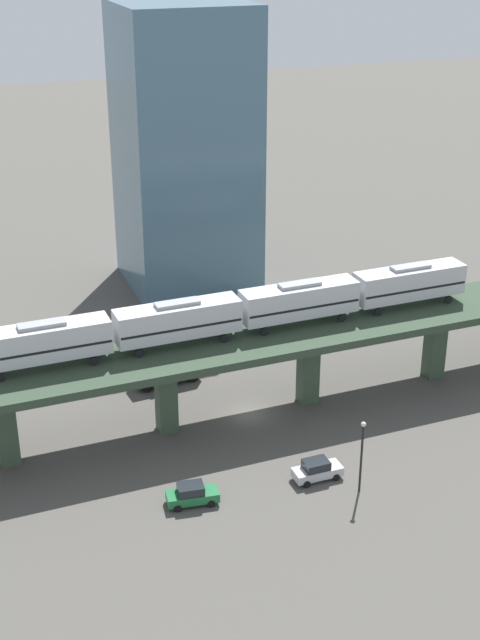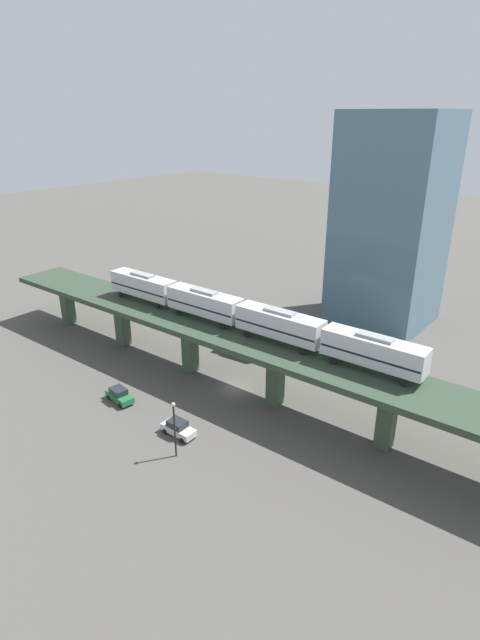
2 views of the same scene
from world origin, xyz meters
name	(u,v)px [view 2 (image 2 of 2)]	position (x,y,z in m)	size (l,w,h in m)	color
ground_plane	(236,388)	(0.00, 0.00, 0.00)	(400.00, 400.00, 0.00)	#4C4944
elevated_viaduct	(235,342)	(0.01, -0.19, 7.05)	(10.98, 92.20, 8.23)	#2C3D2C
subway_train	(240,313)	(-1.39, -0.39, 10.77)	(4.23, 49.86, 4.45)	silver
street_car_green	(119,395)	(12.38, -9.80, 0.94)	(2.36, 4.58, 1.89)	#1E6638
street_car_silver	(178,428)	(12.72, 1.63, 0.94)	(2.01, 4.43, 1.89)	#B7BABF
delivery_truck	(244,344)	(-9.00, -5.74, 1.76)	(2.97, 7.39, 3.20)	#333338
street_lamp	(174,425)	(15.68, 4.31, 4.11)	(0.44, 0.44, 6.94)	black
office_tower	(391,223)	(-36.03, 4.90, 18.00)	(16.00, 16.00, 36.00)	slate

